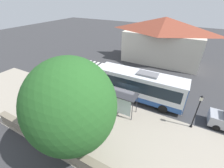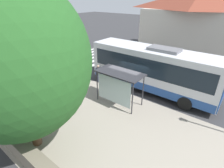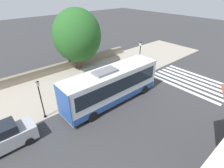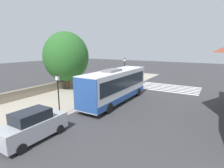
# 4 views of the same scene
# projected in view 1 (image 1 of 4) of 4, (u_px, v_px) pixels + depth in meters

# --- Properties ---
(ground_plane) EXTENTS (120.00, 120.00, 0.00)m
(ground_plane) POSITION_uv_depth(u_px,v_px,m) (126.00, 104.00, 18.11)
(ground_plane) COLOR #353538
(ground_plane) RESTS_ON ground
(sidewalk_plaza) EXTENTS (9.00, 44.00, 0.02)m
(sidewalk_plaza) POSITION_uv_depth(u_px,v_px,m) (107.00, 129.00, 14.70)
(sidewalk_plaza) COLOR #9E9384
(sidewalk_plaza) RESTS_ON ground
(crosswalk_stripes) EXTENTS (9.00, 5.25, 0.01)m
(crosswalk_stripes) POSITION_uv_depth(u_px,v_px,m) (88.00, 72.00, 25.69)
(crosswalk_stripes) COLOR silver
(crosswalk_stripes) RESTS_ON ground
(stone_wall) EXTENTS (0.60, 20.00, 1.12)m
(stone_wall) POSITION_uv_depth(u_px,v_px,m) (81.00, 160.00, 11.35)
(stone_wall) COLOR gray
(stone_wall) RESTS_ON ground
(background_building) EXTENTS (6.68, 14.21, 8.16)m
(background_building) POSITION_uv_depth(u_px,v_px,m) (162.00, 40.00, 27.41)
(background_building) COLOR beige
(background_building) RESTS_ON ground
(bus) EXTENTS (2.65, 10.50, 3.77)m
(bus) POSITION_uv_depth(u_px,v_px,m) (140.00, 85.00, 18.04)
(bus) COLOR silver
(bus) RESTS_ON ground
(bus_shelter) EXTENTS (1.69, 3.39, 2.46)m
(bus_shelter) POSITION_uv_depth(u_px,v_px,m) (121.00, 97.00, 15.77)
(bus_shelter) COLOR #2D2D33
(bus_shelter) RESTS_ON ground
(pedestrian) EXTENTS (0.34, 0.22, 1.66)m
(pedestrian) POSITION_uv_depth(u_px,v_px,m) (101.00, 89.00, 19.17)
(pedestrian) COLOR #2D3347
(pedestrian) RESTS_ON ground
(bench) EXTENTS (0.40, 1.69, 0.88)m
(bench) POSITION_uv_depth(u_px,v_px,m) (86.00, 115.00, 15.70)
(bench) COLOR brown
(bench) RESTS_ON ground
(street_lamp_near) EXTENTS (0.28, 0.28, 3.81)m
(street_lamp_near) POSITION_uv_depth(u_px,v_px,m) (197.00, 109.00, 13.78)
(street_lamp_near) COLOR black
(street_lamp_near) RESTS_ON ground
(street_lamp_far) EXTENTS (0.28, 0.28, 4.53)m
(street_lamp_far) POSITION_uv_depth(u_px,v_px,m) (82.00, 76.00, 18.64)
(street_lamp_far) COLOR black
(street_lamp_far) RESTS_ON ground
(shade_tree) EXTENTS (6.41, 6.41, 8.24)m
(shade_tree) POSITION_uv_depth(u_px,v_px,m) (71.00, 106.00, 10.37)
(shade_tree) COLOR brown
(shade_tree) RESTS_ON ground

